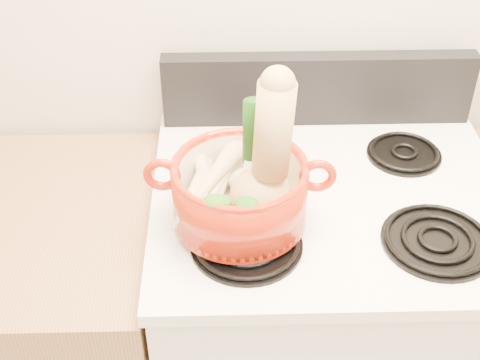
{
  "coord_description": "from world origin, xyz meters",
  "views": [
    {
      "loc": [
        -0.23,
        0.28,
        1.86
      ],
      "look_at": [
        -0.2,
        1.29,
        1.08
      ],
      "focal_mm": 50.0,
      "sensor_mm": 36.0,
      "label": 1
    }
  ],
  "objects_px": {
    "stove_body": "(315,339)",
    "squash": "(261,153)",
    "dutch_oven": "(240,193)",
    "leek": "(253,152)"
  },
  "relations": [
    {
      "from": "dutch_oven",
      "to": "leek",
      "type": "height_order",
      "value": "leek"
    },
    {
      "from": "leek",
      "to": "dutch_oven",
      "type": "bearing_deg",
      "value": -155.71
    },
    {
      "from": "squash",
      "to": "leek",
      "type": "height_order",
      "value": "squash"
    },
    {
      "from": "stove_body",
      "to": "squash",
      "type": "bearing_deg",
      "value": -144.94
    },
    {
      "from": "stove_body",
      "to": "squash",
      "type": "xyz_separation_m",
      "value": [
        -0.16,
        -0.11,
        0.68
      ]
    },
    {
      "from": "dutch_oven",
      "to": "squash",
      "type": "relative_size",
      "value": 0.9
    },
    {
      "from": "squash",
      "to": "leek",
      "type": "xyz_separation_m",
      "value": [
        -0.01,
        0.03,
        -0.02
      ]
    },
    {
      "from": "squash",
      "to": "stove_body",
      "type": "bearing_deg",
      "value": 26.99
    },
    {
      "from": "stove_body",
      "to": "dutch_oven",
      "type": "relative_size",
      "value": 3.43
    },
    {
      "from": "stove_body",
      "to": "squash",
      "type": "distance_m",
      "value": 0.71
    }
  ]
}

